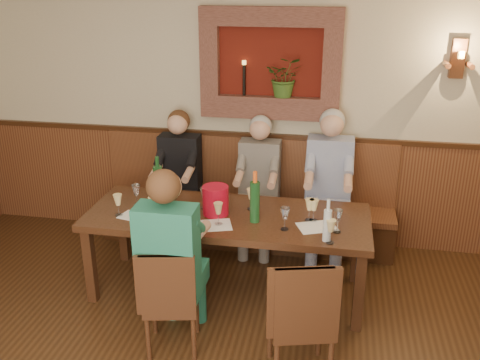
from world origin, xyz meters
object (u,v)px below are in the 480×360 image
(person_bench_mid, at_px, (258,197))
(person_bench_right, at_px, (327,198))
(bench, at_px, (246,214))
(wine_bottle_green_a, at_px, (255,201))
(wine_bottle_green_b, at_px, (158,184))
(chair_near_left, at_px, (173,319))
(dining_table, at_px, (227,222))
(spittoon_bucket, at_px, (216,200))
(person_bench_left, at_px, (179,191))
(person_chair_front, at_px, (173,273))
(chair_near_right, at_px, (300,342))
(water_bottle, at_px, (327,224))

(person_bench_mid, relative_size, person_bench_right, 0.94)
(bench, xyz_separation_m, wine_bottle_green_a, (0.25, -1.04, 0.61))
(person_bench_mid, bearing_deg, wine_bottle_green_b, -138.33)
(bench, relative_size, chair_near_left, 3.43)
(dining_table, bearing_deg, spittoon_bucket, -173.94)
(person_bench_left, xyz_separation_m, person_chair_front, (0.43, -1.61, 0.02))
(person_bench_right, bearing_deg, person_bench_left, 179.91)
(person_bench_left, xyz_separation_m, person_bench_mid, (0.83, 0.00, -0.01))
(chair_near_right, bearing_deg, dining_table, 111.71)
(wine_bottle_green_b, bearing_deg, person_chair_front, -66.40)
(chair_near_right, distance_m, person_bench_mid, 1.92)
(chair_near_right, distance_m, person_bench_left, 2.31)
(chair_near_right, height_order, wine_bottle_green_b, wine_bottle_green_b)
(wine_bottle_green_b, bearing_deg, chair_near_right, -39.23)
(spittoon_bucket, bearing_deg, wine_bottle_green_b, 165.18)
(chair_near_left, bearing_deg, person_bench_mid, 65.92)
(person_bench_mid, bearing_deg, person_bench_left, -179.96)
(spittoon_bucket, height_order, water_bottle, water_bottle)
(person_bench_left, bearing_deg, wine_bottle_green_a, -45.07)
(person_bench_mid, xyz_separation_m, wine_bottle_green_b, (-0.79, -0.70, 0.36))
(chair_near_left, distance_m, person_bench_left, 1.77)
(dining_table, height_order, bench, bench)
(person_bench_left, height_order, wine_bottle_green_a, person_bench_left)
(person_chair_front, bearing_deg, wine_bottle_green_b, 113.60)
(person_bench_left, height_order, person_bench_right, person_bench_right)
(chair_near_right, xyz_separation_m, person_bench_left, (-1.39, 1.81, 0.30))
(dining_table, relative_size, person_bench_mid, 1.73)
(person_bench_left, bearing_deg, spittoon_bucket, -55.41)
(person_chair_front, height_order, water_bottle, person_chair_front)
(bench, height_order, person_bench_right, person_bench_right)
(bench, bearing_deg, person_chair_front, -98.30)
(wine_bottle_green_a, bearing_deg, person_bench_right, 58.36)
(person_bench_right, distance_m, person_chair_front, 1.94)
(person_bench_mid, relative_size, wine_bottle_green_b, 3.21)
(person_chair_front, height_order, wine_bottle_green_b, person_chair_front)
(wine_bottle_green_a, bearing_deg, wine_bottle_green_b, 165.45)
(chair_near_right, distance_m, spittoon_bucket, 1.39)
(person_bench_mid, distance_m, water_bottle, 1.40)
(person_bench_left, height_order, wine_bottle_green_b, person_bench_left)
(bench, relative_size, wine_bottle_green_b, 6.96)
(person_chair_front, bearing_deg, spittoon_bucket, 78.78)
(chair_near_left, distance_m, person_chair_front, 0.36)
(chair_near_left, bearing_deg, person_chair_front, 81.64)
(person_bench_left, bearing_deg, dining_table, -50.77)
(chair_near_left, bearing_deg, wine_bottle_green_a, 45.37)
(spittoon_bucket, bearing_deg, bench, 84.08)
(chair_near_left, relative_size, person_bench_mid, 0.63)
(dining_table, xyz_separation_m, person_bench_left, (-0.68, 0.84, -0.10))
(wine_bottle_green_a, bearing_deg, chair_near_right, -62.33)
(chair_near_left, relative_size, person_bench_right, 0.59)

